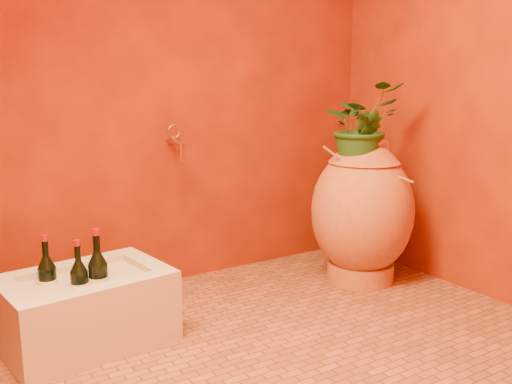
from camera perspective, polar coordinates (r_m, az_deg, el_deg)
floor at (r=2.56m, az=2.41°, el=-15.05°), size 2.50×2.50×0.00m
wall_back at (r=3.17m, az=-8.09°, el=13.27°), size 2.50×0.02×2.50m
wall_right at (r=3.18m, az=21.88°, el=12.57°), size 0.02×2.00×2.50m
amphora at (r=3.24m, az=10.58°, el=-1.84°), size 0.59×0.59×0.82m
stone_basin at (r=2.63m, az=-16.61°, el=-11.24°), size 0.73×0.54×0.32m
wine_bottle_a at (r=2.52m, az=-17.22°, el=-8.98°), size 0.08×0.08×0.31m
wine_bottle_b at (r=2.59m, az=-20.09°, el=-8.51°), size 0.08×0.08×0.32m
wine_bottle_c at (r=2.53m, az=-15.47°, el=-8.50°), size 0.08×0.08×0.35m
wall_tap at (r=3.08m, az=-8.04°, el=5.12°), size 0.08×0.17×0.18m
plant_main at (r=3.16m, az=10.45°, el=6.58°), size 0.43×0.37×0.47m
plant_side at (r=3.09m, az=10.70°, el=5.14°), size 0.23×0.23×0.33m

